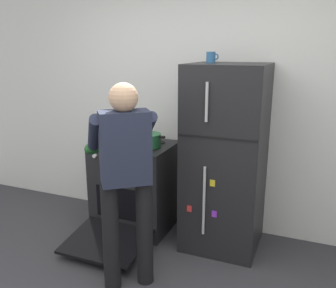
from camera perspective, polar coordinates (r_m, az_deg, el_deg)
kitchen_wall_back at (r=3.72m, az=4.39°, el=7.48°), size 6.00×0.10×2.70m
refrigerator at (r=3.35m, az=9.02°, el=-2.24°), size 0.68×0.72×1.70m
stove_range at (r=3.78m, az=-5.21°, el=-6.73°), size 0.76×1.21×0.90m
person_cook at (r=2.72m, az=-6.81°, el=-3.78°), size 0.71×0.76×1.60m
red_pot at (r=3.53m, az=-3.34°, el=0.63°), size 0.38×0.28×0.13m
coffee_mug at (r=3.30m, az=6.80°, el=13.43°), size 0.11×0.08×0.10m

